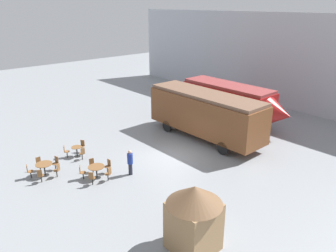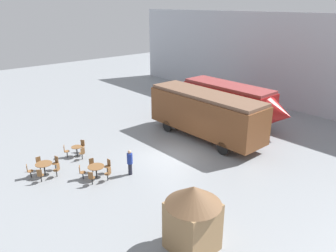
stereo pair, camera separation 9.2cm
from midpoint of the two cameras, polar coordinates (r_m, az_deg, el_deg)
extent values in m
plane|color=gray|center=(22.23, 0.44, -5.46)|extent=(80.00, 80.00, 0.00)
cube|color=#B2B7C1|center=(33.13, 21.51, 10.08)|extent=(44.00, 0.15, 9.00)
cube|color=maroon|center=(29.08, 10.15, 4.45)|extent=(8.28, 2.61, 2.35)
cone|color=maroon|center=(26.41, 18.74, 1.99)|extent=(1.86, 2.23, 2.23)
cube|color=brown|center=(28.75, 10.32, 6.93)|extent=(8.11, 2.40, 0.24)
cylinder|color=black|center=(27.13, 12.41, 0.14)|extent=(1.00, 0.12, 1.00)
cylinder|color=black|center=(29.09, 15.34, 1.29)|extent=(1.00, 0.12, 1.00)
cylinder|color=black|center=(30.10, 4.82, 2.63)|extent=(1.00, 0.12, 1.00)
cylinder|color=black|center=(31.88, 7.93, 3.53)|extent=(1.00, 0.12, 1.00)
cube|color=brown|center=(24.80, 6.37, 2.16)|extent=(9.57, 2.73, 2.72)
cube|color=brown|center=(24.38, 6.50, 5.46)|extent=(9.37, 2.51, 0.24)
cylinder|color=black|center=(22.70, 9.35, -3.87)|extent=(0.94, 0.12, 0.94)
cylinder|color=black|center=(24.64, 13.22, -2.14)|extent=(0.94, 0.12, 0.94)
cylinder|color=black|center=(26.36, -0.29, -0.04)|extent=(0.94, 0.12, 0.94)
cylinder|color=black|center=(28.04, 3.72, 1.22)|extent=(0.94, 0.12, 0.94)
cylinder|color=black|center=(21.38, -20.67, -8.01)|extent=(0.44, 0.44, 0.02)
cylinder|color=black|center=(21.21, -20.80, -7.12)|extent=(0.08, 0.08, 0.73)
cylinder|color=brown|center=(21.04, -20.93, -6.21)|extent=(0.99, 0.99, 0.03)
cylinder|color=black|center=(20.23, -12.37, -8.77)|extent=(0.44, 0.44, 0.02)
cylinder|color=black|center=(20.06, -12.45, -7.87)|extent=(0.08, 0.08, 0.70)
cylinder|color=brown|center=(19.89, -12.53, -6.95)|extent=(0.98, 0.98, 0.03)
cylinder|color=black|center=(23.19, -15.60, -5.08)|extent=(0.44, 0.44, 0.02)
cylinder|color=black|center=(23.05, -15.68, -4.33)|extent=(0.08, 0.08, 0.65)
cylinder|color=brown|center=(22.92, -15.76, -3.56)|extent=(0.70, 0.70, 0.03)
cylinder|color=black|center=(20.62, -21.31, -8.57)|extent=(0.06, 0.06, 0.42)
cylinder|color=brown|center=(20.52, -21.39, -8.02)|extent=(0.36, 0.36, 0.03)
cube|color=brown|center=(20.28, -21.59, -7.66)|extent=(0.21, 0.25, 0.42)
cylinder|color=black|center=(20.88, -18.91, -7.87)|extent=(0.06, 0.06, 0.42)
cylinder|color=brown|center=(20.77, -18.98, -7.32)|extent=(0.36, 0.36, 0.03)
cube|color=brown|center=(20.60, -18.69, -6.83)|extent=(0.20, 0.26, 0.42)
cylinder|color=black|center=(21.71, -19.12, -6.75)|extent=(0.06, 0.06, 0.42)
cylinder|color=brown|center=(21.61, -19.19, -6.22)|extent=(0.36, 0.36, 0.03)
cube|color=brown|center=(21.60, -18.95, -5.54)|extent=(0.29, 0.12, 0.42)
cylinder|color=black|center=(21.97, -21.49, -6.74)|extent=(0.06, 0.06, 0.42)
cylinder|color=brown|center=(21.87, -21.56, -6.22)|extent=(0.36, 0.36, 0.03)
cube|color=brown|center=(21.91, -21.78, -5.55)|extent=(0.05, 0.29, 0.42)
cylinder|color=black|center=(21.31, -22.87, -7.82)|extent=(0.06, 0.06, 0.42)
cylinder|color=brown|center=(21.21, -22.96, -7.29)|extent=(0.36, 0.36, 0.03)
cube|color=brown|center=(21.12, -23.46, -6.80)|extent=(0.29, 0.13, 0.42)
cylinder|color=black|center=(20.53, -10.61, -7.54)|extent=(0.06, 0.06, 0.42)
cylinder|color=brown|center=(20.42, -10.65, -6.98)|extent=(0.36, 0.36, 0.03)
cube|color=brown|center=(20.40, -10.35, -6.28)|extent=(0.29, 0.07, 0.42)
cylinder|color=black|center=(20.80, -13.08, -7.33)|extent=(0.06, 0.06, 0.42)
cylinder|color=brown|center=(20.70, -13.13, -6.78)|extent=(0.36, 0.36, 0.03)
cube|color=brown|center=(20.73, -13.30, -6.05)|extent=(0.10, 0.29, 0.42)
cylinder|color=black|center=(20.18, -14.67, -8.41)|extent=(0.06, 0.06, 0.42)
cylinder|color=brown|center=(20.07, -14.73, -7.85)|extent=(0.36, 0.36, 0.03)
cube|color=brown|center=(19.98, -15.23, -7.31)|extent=(0.27, 0.18, 0.42)
cylinder|color=black|center=(19.49, -13.14, -9.37)|extent=(0.06, 0.06, 0.42)
cylinder|color=brown|center=(19.38, -13.20, -8.80)|extent=(0.36, 0.36, 0.03)
cube|color=brown|center=(19.15, -13.40, -8.43)|extent=(0.24, 0.22, 0.42)
cylinder|color=black|center=(19.71, -10.54, -8.79)|extent=(0.06, 0.06, 0.42)
cylinder|color=brown|center=(19.60, -10.59, -8.22)|extent=(0.36, 0.36, 0.03)
cube|color=brown|center=(19.42, -10.26, -7.74)|extent=(0.15, 0.28, 0.42)
cylinder|color=black|center=(22.58, -14.83, -5.17)|extent=(0.06, 0.06, 0.42)
cylinder|color=brown|center=(22.49, -14.88, -4.65)|extent=(0.36, 0.36, 0.03)
cube|color=brown|center=(22.27, -14.74, -4.25)|extent=(0.05, 0.29, 0.42)
cylinder|color=black|center=(23.61, -14.84, -4.00)|extent=(0.06, 0.06, 0.42)
cylinder|color=brown|center=(23.52, -14.89, -3.50)|extent=(0.36, 0.36, 0.03)
cube|color=brown|center=(23.55, -14.76, -2.86)|extent=(0.26, 0.19, 0.42)
cylinder|color=black|center=(23.15, -17.26, -4.77)|extent=(0.06, 0.06, 0.42)
cylinder|color=brown|center=(23.06, -17.32, -4.26)|extent=(0.36, 0.36, 0.03)
cube|color=brown|center=(22.98, -17.76, -3.79)|extent=(0.27, 0.17, 0.42)
cylinder|color=#262633|center=(20.10, -6.68, -7.43)|extent=(0.24, 0.24, 0.74)
cylinder|color=navy|center=(19.78, -6.76, -5.65)|extent=(0.34, 0.34, 0.66)
sphere|color=tan|center=(19.59, -6.82, -4.51)|extent=(0.21, 0.21, 0.21)
cube|color=#99754C|center=(14.24, 4.28, -17.00)|extent=(1.80, 1.80, 2.20)
cone|color=brown|center=(13.38, 4.45, -11.91)|extent=(2.34, 2.34, 0.80)
camera|label=1|loc=(0.05, -90.11, -0.04)|focal=35.00mm
camera|label=2|loc=(0.05, 89.89, 0.04)|focal=35.00mm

